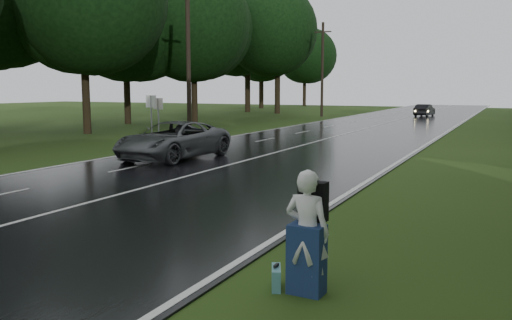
{
  "coord_description": "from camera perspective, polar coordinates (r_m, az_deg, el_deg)",
  "views": [
    {
      "loc": [
        10.01,
        -7.86,
        3.05
      ],
      "look_at": [
        3.73,
        5.0,
        1.1
      ],
      "focal_mm": 37.38,
      "sensor_mm": 36.0,
      "label": 1
    }
  ],
  "objects": [
    {
      "name": "ground",
      "position": [
        13.09,
        -25.24,
        -6.48
      ],
      "size": [
        160.0,
        160.0,
        0.0
      ],
      "primitive_type": "plane",
      "color": "#274113",
      "rests_on": "ground"
    },
    {
      "name": "road",
      "position": [
        29.76,
        6.23,
        1.88
      ],
      "size": [
        12.0,
        140.0,
        0.04
      ],
      "primitive_type": "cube",
      "color": "black",
      "rests_on": "ground"
    },
    {
      "name": "lane_center",
      "position": [
        29.76,
        6.23,
        1.93
      ],
      "size": [
        0.12,
        140.0,
        0.01
      ],
      "primitive_type": "cube",
      "color": "silver",
      "rests_on": "road"
    },
    {
      "name": "grey_car",
      "position": [
        22.9,
        -8.83,
        2.11
      ],
      "size": [
        2.89,
        5.8,
        1.58
      ],
      "primitive_type": "imported",
      "rotation": [
        0.0,
        0.0,
        6.23
      ],
      "color": "#535658",
      "rests_on": "road"
    },
    {
      "name": "far_car",
      "position": [
        58.84,
        17.59,
        5.1
      ],
      "size": [
        1.71,
        3.96,
        1.27
      ],
      "primitive_type": "imported",
      "rotation": [
        0.0,
        0.0,
        3.04
      ],
      "color": "black",
      "rests_on": "road"
    },
    {
      "name": "hitchhiker",
      "position": [
        7.98,
        5.52,
        -8.14
      ],
      "size": [
        0.7,
        0.64,
        1.88
      ],
      "color": "silver",
      "rests_on": "ground"
    },
    {
      "name": "suitcase",
      "position": [
        8.34,
        2.17,
        -12.48
      ],
      "size": [
        0.32,
        0.48,
        0.33
      ],
      "primitive_type": "cube",
      "rotation": [
        0.0,
        0.0,
        0.43
      ],
      "color": "teal",
      "rests_on": "ground"
    },
    {
      "name": "utility_pole_mid",
      "position": [
        33.99,
        -7.11,
        2.56
      ],
      "size": [
        1.8,
        0.28,
        10.13
      ],
      "primitive_type": null,
      "color": "black",
      "rests_on": "ground"
    },
    {
      "name": "utility_pole_far",
      "position": [
        56.92,
        7.03,
        4.64
      ],
      "size": [
        1.8,
        0.28,
        9.73
      ],
      "primitive_type": null,
      "color": "black",
      "rests_on": "ground"
    },
    {
      "name": "road_sign_a",
      "position": [
        28.67,
        -11.05,
        1.52
      ],
      "size": [
        0.64,
        0.1,
        2.65
      ],
      "primitive_type": null,
      "color": "white",
      "rests_on": "ground"
    },
    {
      "name": "road_sign_b",
      "position": [
        29.16,
        -10.33,
        1.64
      ],
      "size": [
        0.6,
        0.1,
        2.49
      ],
      "primitive_type": null,
      "color": "white",
      "rests_on": "ground"
    },
    {
      "name": "tree_left_d",
      "position": [
        37.23,
        -17.58,
        2.71
      ],
      "size": [
        9.58,
        9.58,
        14.97
      ],
      "primitive_type": null,
      "color": "black",
      "rests_on": "ground"
    },
    {
      "name": "tree_left_e",
      "position": [
        46.96,
        -6.56,
        4.0
      ],
      "size": [
        9.12,
        9.12,
        14.25
      ],
      "primitive_type": null,
      "color": "black",
      "rests_on": "ground"
    },
    {
      "name": "tree_left_f",
      "position": [
        62.95,
        2.29,
        4.99
      ],
      "size": [
        10.72,
        10.72,
        16.74
      ],
      "primitive_type": null,
      "color": "black",
      "rests_on": "ground"
    }
  ]
}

